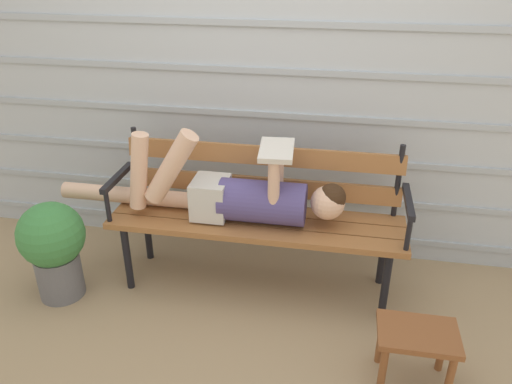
{
  "coord_description": "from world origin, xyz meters",
  "views": [
    {
      "loc": [
        0.45,
        -2.26,
        1.91
      ],
      "look_at": [
        0.0,
        0.19,
        0.64
      ],
      "focal_mm": 35.1,
      "sensor_mm": 36.0,
      "label": 1
    }
  ],
  "objects_px": {
    "park_bench": "(258,207)",
    "footstool": "(417,343)",
    "potted_plant": "(53,245)",
    "reclining_person": "(235,194)"
  },
  "relations": [
    {
      "from": "potted_plant",
      "to": "reclining_person",
      "type": "bearing_deg",
      "value": 16.41
    },
    {
      "from": "reclining_person",
      "to": "potted_plant",
      "type": "distance_m",
      "value": 1.08
    },
    {
      "from": "reclining_person",
      "to": "potted_plant",
      "type": "relative_size",
      "value": 2.85
    },
    {
      "from": "reclining_person",
      "to": "footstool",
      "type": "relative_size",
      "value": 4.69
    },
    {
      "from": "reclining_person",
      "to": "footstool",
      "type": "distance_m",
      "value": 1.22
    },
    {
      "from": "park_bench",
      "to": "footstool",
      "type": "xyz_separation_m",
      "value": [
        0.86,
        -0.67,
        -0.26
      ]
    },
    {
      "from": "park_bench",
      "to": "potted_plant",
      "type": "bearing_deg",
      "value": -162.21
    },
    {
      "from": "park_bench",
      "to": "footstool",
      "type": "relative_size",
      "value": 4.65
    },
    {
      "from": "reclining_person",
      "to": "potted_plant",
      "type": "bearing_deg",
      "value": -163.59
    },
    {
      "from": "footstool",
      "to": "park_bench",
      "type": "bearing_deg",
      "value": 142.12
    }
  ]
}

